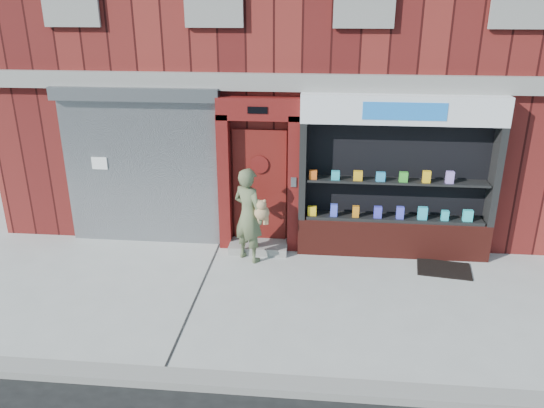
# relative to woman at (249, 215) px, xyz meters

# --- Properties ---
(ground) EXTENTS (80.00, 80.00, 0.00)m
(ground) POSITION_rel_woman_xyz_m (0.87, -1.32, -0.89)
(ground) COLOR #9E9E99
(ground) RESTS_ON ground
(curb) EXTENTS (60.00, 0.30, 0.12)m
(curb) POSITION_rel_woman_xyz_m (0.87, -3.47, -0.83)
(curb) COLOR gray
(curb) RESTS_ON ground
(building) EXTENTS (12.00, 8.16, 8.00)m
(building) POSITION_rel_woman_xyz_m (0.87, 4.67, 3.11)
(building) COLOR #4C1211
(building) RESTS_ON ground
(shutter_bay) EXTENTS (3.10, 0.30, 3.04)m
(shutter_bay) POSITION_rel_woman_xyz_m (-2.13, 0.60, 0.83)
(shutter_bay) COLOR gray
(shutter_bay) RESTS_ON ground
(red_door_bay) EXTENTS (1.52, 0.58, 2.90)m
(red_door_bay) POSITION_rel_woman_xyz_m (0.12, 0.54, 0.57)
(red_door_bay) COLOR #5A100F
(red_door_bay) RESTS_ON ground
(pharmacy_bay) EXTENTS (3.50, 0.41, 3.00)m
(pharmacy_bay) POSITION_rel_woman_xyz_m (2.62, 0.49, 0.49)
(pharmacy_bay) COLOR #541A14
(pharmacy_bay) RESTS_ON ground
(woman) EXTENTS (0.77, 0.71, 1.76)m
(woman) POSITION_rel_woman_xyz_m (0.00, 0.00, 0.00)
(woman) COLOR #535E3D
(woman) RESTS_ON ground
(doormat) EXTENTS (1.01, 0.77, 0.02)m
(doormat) POSITION_rel_woman_xyz_m (3.50, -0.08, -0.87)
(doormat) COLOR black
(doormat) RESTS_ON ground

